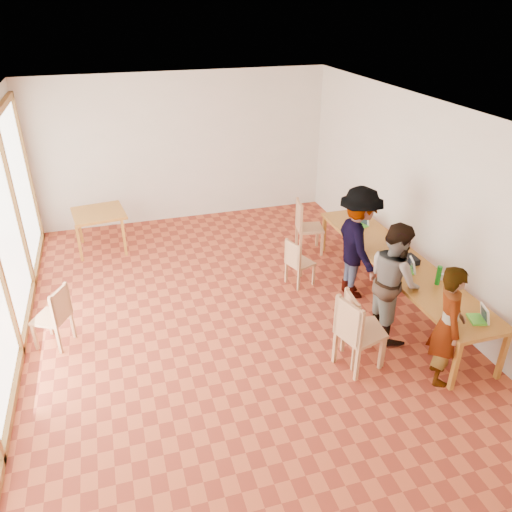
# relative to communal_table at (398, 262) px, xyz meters

# --- Properties ---
(ground) EXTENTS (8.00, 8.00, 0.00)m
(ground) POSITION_rel_communal_table_xyz_m (-2.50, 0.30, -0.70)
(ground) COLOR #B04B2A
(ground) RESTS_ON ground
(wall_back) EXTENTS (6.00, 0.10, 3.00)m
(wall_back) POSITION_rel_communal_table_xyz_m (-2.50, 4.30, 0.80)
(wall_back) COLOR beige
(wall_back) RESTS_ON ground
(wall_front) EXTENTS (6.00, 0.10, 3.00)m
(wall_front) POSITION_rel_communal_table_xyz_m (-2.50, -3.70, 0.80)
(wall_front) COLOR beige
(wall_front) RESTS_ON ground
(wall_right) EXTENTS (0.10, 8.00, 3.00)m
(wall_right) POSITION_rel_communal_table_xyz_m (0.50, 0.30, 0.80)
(wall_right) COLOR beige
(wall_right) RESTS_ON ground
(ceiling) EXTENTS (6.00, 8.00, 0.04)m
(ceiling) POSITION_rel_communal_table_xyz_m (-2.50, 0.30, 2.32)
(ceiling) COLOR white
(ceiling) RESTS_ON wall_back
(communal_table) EXTENTS (0.80, 4.00, 0.75)m
(communal_table) POSITION_rel_communal_table_xyz_m (0.00, 0.00, 0.00)
(communal_table) COLOR #A26524
(communal_table) RESTS_ON ground
(side_table) EXTENTS (0.90, 0.90, 0.75)m
(side_table) POSITION_rel_communal_table_xyz_m (-4.29, 3.22, -0.03)
(side_table) COLOR #A26524
(side_table) RESTS_ON ground
(chair_near) EXTENTS (0.50, 0.50, 0.53)m
(chair_near) POSITION_rel_communal_table_xyz_m (-1.22, -1.09, -0.10)
(chair_near) COLOR tan
(chair_near) RESTS_ON ground
(chair_mid) EXTENTS (0.59, 0.59, 0.55)m
(chair_mid) POSITION_rel_communal_table_xyz_m (-1.34, -1.23, -0.07)
(chair_mid) COLOR tan
(chair_mid) RESTS_ON ground
(chair_far) EXTENTS (0.48, 0.48, 0.43)m
(chair_far) POSITION_rel_communal_table_xyz_m (-1.28, 0.92, -0.21)
(chair_far) COLOR tan
(chair_far) RESTS_ON ground
(chair_empty) EXTENTS (0.54, 0.54, 0.53)m
(chair_empty) POSITION_rel_communal_table_xyz_m (-0.71, 2.02, -0.09)
(chair_empty) COLOR tan
(chair_empty) RESTS_ON ground
(chair_spare) EXTENTS (0.56, 0.56, 0.47)m
(chair_spare) POSITION_rel_communal_table_xyz_m (-4.92, 0.36, -0.16)
(chair_spare) COLOR tan
(chair_spare) RESTS_ON ground
(person_near) EXTENTS (0.58, 0.68, 1.58)m
(person_near) POSITION_rel_communal_table_xyz_m (-0.36, -1.70, 0.09)
(person_near) COLOR gray
(person_near) RESTS_ON ground
(person_mid) EXTENTS (0.72, 0.88, 1.69)m
(person_mid) POSITION_rel_communal_table_xyz_m (-0.49, -0.66, 0.14)
(person_mid) COLOR gray
(person_mid) RESTS_ON ground
(person_far) EXTENTS (0.79, 1.23, 1.80)m
(person_far) POSITION_rel_communal_table_xyz_m (-0.49, 0.40, 0.20)
(person_far) COLOR gray
(person_far) RESTS_ON ground
(laptop_near) EXTENTS (0.27, 0.28, 0.20)m
(laptop_near) POSITION_rel_communal_table_xyz_m (0.12, -1.68, 0.10)
(laptop_near) COLOR #55C130
(laptop_near) RESTS_ON communal_table
(laptop_mid) EXTENTS (0.27, 0.29, 0.20)m
(laptop_mid) POSITION_rel_communal_table_xyz_m (-0.04, -0.35, 0.10)
(laptop_mid) COLOR #55C130
(laptop_mid) RESTS_ON communal_table
(laptop_far) EXTENTS (0.24, 0.25, 0.18)m
(laptop_far) POSITION_rel_communal_table_xyz_m (0.06, 1.28, 0.10)
(laptop_far) COLOR #55C130
(laptop_far) RESTS_ON communal_table
(yellow_mug) EXTENTS (0.15, 0.15, 0.09)m
(yellow_mug) POSITION_rel_communal_table_xyz_m (0.30, 0.30, 0.09)
(yellow_mug) COLOR gold
(yellow_mug) RESTS_ON communal_table
(green_bottle) EXTENTS (0.07, 0.07, 0.28)m
(green_bottle) POSITION_rel_communal_table_xyz_m (0.12, -0.79, 0.19)
(green_bottle) COLOR #127619
(green_bottle) RESTS_ON communal_table
(clear_glass) EXTENTS (0.07, 0.07, 0.09)m
(clear_glass) POSITION_rel_communal_table_xyz_m (0.26, -0.68, 0.09)
(clear_glass) COLOR silver
(clear_glass) RESTS_ON communal_table
(condiment_cup) EXTENTS (0.08, 0.08, 0.06)m
(condiment_cup) POSITION_rel_communal_table_xyz_m (0.29, 0.53, 0.08)
(condiment_cup) COLOR white
(condiment_cup) RESTS_ON communal_table
(pink_phone) EXTENTS (0.05, 0.10, 0.01)m
(pink_phone) POSITION_rel_communal_table_xyz_m (0.28, 1.75, 0.05)
(pink_phone) COLOR #D33861
(pink_phone) RESTS_ON communal_table
(black_pouch) EXTENTS (0.16, 0.26, 0.09)m
(black_pouch) POSITION_rel_communal_table_xyz_m (0.13, -0.12, 0.09)
(black_pouch) COLOR black
(black_pouch) RESTS_ON communal_table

